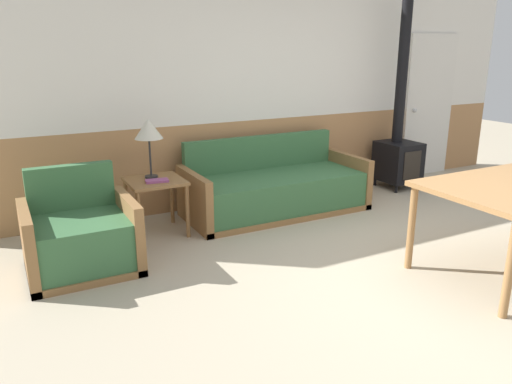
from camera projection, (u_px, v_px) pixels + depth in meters
The scene contains 9 objects.
ground_plane at pixel (442, 274), 4.14m from camera, with size 16.00×16.00×0.00m, color #B2A58C.
wall_back at pixel (283, 87), 5.99m from camera, with size 7.20×0.06×2.70m.
couch at pixel (275, 190), 5.63m from camera, with size 2.05×0.87×0.82m.
armchair at pixel (81, 239), 4.16m from camera, with size 0.88×0.77×0.84m.
side_table at pixel (155, 189), 4.91m from camera, with size 0.54×0.54×0.56m.
table_lamp at pixel (149, 130), 4.83m from camera, with size 0.28×0.28×0.59m.
book_stack at pixel (157, 181), 4.80m from camera, with size 0.23×0.14×0.02m.
wood_stove at pixel (399, 142), 6.52m from camera, with size 0.47×0.52×2.48m.
entry_door at pixel (429, 106), 7.12m from camera, with size 0.87×0.09×1.98m.
Camera 1 is at (-3.13, -2.62, 1.83)m, focal length 35.00 mm.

